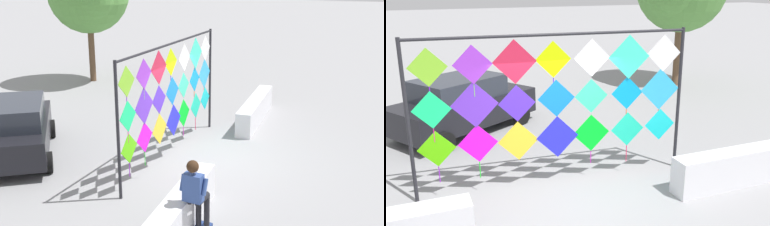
{
  "view_description": "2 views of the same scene",
  "coord_description": "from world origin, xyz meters",
  "views": [
    {
      "loc": [
        -11.52,
        -3.25,
        4.89
      ],
      "look_at": [
        0.39,
        0.64,
        1.12
      ],
      "focal_mm": 46.73,
      "sensor_mm": 36.0,
      "label": 1
    },
    {
      "loc": [
        -2.61,
        -6.46,
        3.92
      ],
      "look_at": [
        0.16,
        0.29,
        1.67
      ],
      "focal_mm": 40.16,
      "sensor_mm": 36.0,
      "label": 2
    }
  ],
  "objects": [
    {
      "name": "parked_car",
      "position": [
        -1.27,
        4.93,
        0.77
      ],
      "size": [
        4.19,
        3.46,
        1.51
      ],
      "color": "black",
      "rests_on": "ground"
    },
    {
      "name": "seated_vendor",
      "position": [
        -3.67,
        -0.77,
        0.94
      ],
      "size": [
        0.73,
        0.54,
        1.58
      ],
      "color": "black",
      "rests_on": "ground"
    },
    {
      "name": "kite_display_rack",
      "position": [
        0.03,
        1.03,
        1.87
      ],
      "size": [
        5.4,
        0.52,
        3.03
      ],
      "color": "#232328",
      "rests_on": "ground"
    },
    {
      "name": "plaza_ledge_right",
      "position": [
        3.78,
        -0.4,
        0.37
      ],
      "size": [
        3.78,
        0.45,
        0.73
      ],
      "primitive_type": "cube",
      "color": "silver",
      "rests_on": "ground"
    },
    {
      "name": "plaza_ledge_left",
      "position": [
        -3.78,
        -0.4,
        0.37
      ],
      "size": [
        3.78,
        0.45,
        0.73
      ],
      "primitive_type": "cube",
      "color": "silver",
      "rests_on": "ground"
    },
    {
      "name": "ground",
      "position": [
        0.0,
        0.0,
        0.0
      ],
      "size": [
        120.0,
        120.0,
        0.0
      ],
      "primitive_type": "plane",
      "color": "gray"
    }
  ]
}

